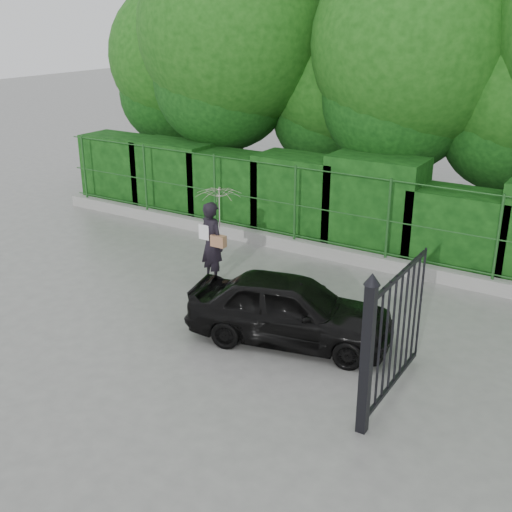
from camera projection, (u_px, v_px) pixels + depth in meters
The scene contains 8 objects.
ground at pixel (160, 318), 12.07m from camera, with size 80.00×80.00×0.00m, color gray.
kerb at pixel (280, 242), 15.58m from camera, with size 14.00×0.25×0.30m, color #9E9E99.
fence at pixel (288, 202), 15.09m from camera, with size 14.13×0.06×1.80m.
hedge at pixel (302, 198), 16.03m from camera, with size 14.20×1.20×2.30m.
trees at pixel (386, 44), 15.97m from camera, with size 17.10×6.15×8.08m.
gate at pixel (380, 340), 8.80m from camera, with size 0.22×2.33×2.36m.
woman at pixel (216, 221), 13.19m from camera, with size 1.00×0.97×2.09m.
car at pixel (290, 309), 11.05m from camera, with size 1.43×3.56×1.21m, color black.
Camera 1 is at (7.27, -8.24, 5.44)m, focal length 45.00 mm.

